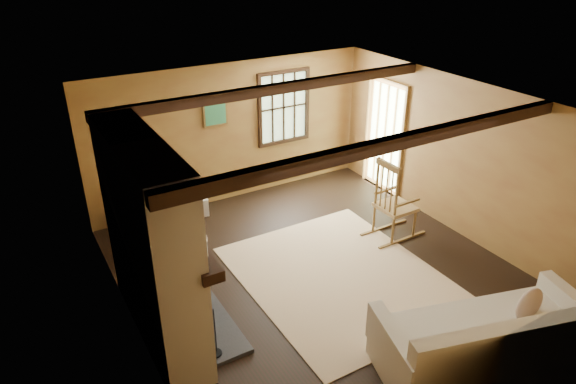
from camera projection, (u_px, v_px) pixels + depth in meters
ground at (319, 273)px, 7.15m from camera, size 5.50×5.50×0.00m
room_envelope at (326, 155)px, 6.71m from camera, size 5.02×5.52×2.44m
fireplace at (153, 251)px, 5.65m from camera, size 1.02×2.30×2.40m
rug at (339, 276)px, 7.08m from camera, size 2.50×3.00×0.01m
rocking_chair at (393, 205)px, 7.80m from camera, size 0.94×0.53×1.29m
sofa at (489, 346)px, 5.42m from camera, size 2.50×1.60×0.94m
firewood_pile at (132, 224)px, 8.15m from camera, size 0.59×0.11×0.21m
laundry_basket at (192, 206)px, 8.61m from camera, size 0.56×0.46×0.30m
basket_pillow at (191, 193)px, 8.50m from camera, size 0.43×0.38×0.19m
armchair at (160, 214)px, 7.89m from camera, size 1.13×1.13×0.74m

